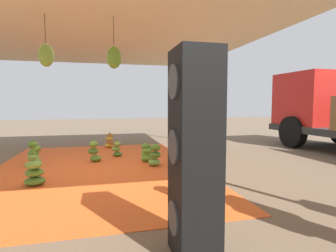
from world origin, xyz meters
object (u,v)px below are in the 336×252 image
object	(u,v)px
banana_bunch_0	(117,150)
banana_bunch_6	(34,174)
banana_bunch_7	(109,141)
speaker_stack	(194,154)
banana_bunch_1	(155,156)
banana_bunch_5	(94,152)
banana_bunch_4	(211,179)
banana_bunch_8	(181,181)
banana_bunch_2	(147,153)
banana_bunch_3	(34,154)

from	to	relation	value
banana_bunch_0	banana_bunch_6	xyz separation A→B (m)	(2.24, -1.52, 0.01)
banana_bunch_7	speaker_stack	distance (m)	6.56
banana_bunch_0	banana_bunch_1	bearing A→B (deg)	29.51
banana_bunch_0	banana_bunch_6	size ratio (longest dim) A/B	0.92
banana_bunch_6	speaker_stack	distance (m)	3.41
banana_bunch_5	speaker_stack	bearing A→B (deg)	12.61
speaker_stack	banana_bunch_4	bearing A→B (deg)	152.43
banana_bunch_8	speaker_stack	distance (m)	1.74
banana_bunch_7	banana_bunch_8	world-z (taller)	banana_bunch_8
banana_bunch_2	banana_bunch_6	size ratio (longest dim) A/B	0.97
banana_bunch_2	banana_bunch_7	size ratio (longest dim) A/B	0.98
banana_bunch_1	banana_bunch_2	distance (m)	0.52
banana_bunch_3	banana_bunch_6	size ratio (longest dim) A/B	1.19
banana_bunch_5	speaker_stack	xyz separation A→B (m)	(4.41, 0.99, 0.71)
banana_bunch_2	banana_bunch_7	world-z (taller)	banana_bunch_7
banana_bunch_0	banana_bunch_1	distance (m)	1.54
banana_bunch_0	banana_bunch_3	world-z (taller)	banana_bunch_3
banana_bunch_4	speaker_stack	distance (m)	2.03
banana_bunch_5	banana_bunch_2	bearing A→B (deg)	76.17
banana_bunch_0	banana_bunch_6	bearing A→B (deg)	-34.17
banana_bunch_1	banana_bunch_6	xyz separation A→B (m)	(0.90, -2.28, -0.04)
banana_bunch_5	banana_bunch_4	bearing A→B (deg)	34.33
banana_bunch_0	banana_bunch_7	distance (m)	1.56
banana_bunch_6	banana_bunch_8	xyz separation A→B (m)	(1.14, 2.29, 0.04)
banana_bunch_1	banana_bunch_3	distance (m)	2.74
banana_bunch_3	banana_bunch_7	size ratio (longest dim) A/B	1.19
banana_bunch_2	banana_bunch_4	size ratio (longest dim) A/B	1.03
banana_bunch_6	speaker_stack	xyz separation A→B (m)	(2.70, 1.94, 0.74)
banana_bunch_4	banana_bunch_7	size ratio (longest dim) A/B	0.96
banana_bunch_2	speaker_stack	world-z (taller)	speaker_stack
banana_bunch_8	speaker_stack	bearing A→B (deg)	-12.45
banana_bunch_6	speaker_stack	bearing A→B (deg)	35.74
banana_bunch_2	speaker_stack	size ratio (longest dim) A/B	0.25
banana_bunch_0	banana_bunch_6	distance (m)	2.71
banana_bunch_0	speaker_stack	distance (m)	5.02
banana_bunch_8	speaker_stack	xyz separation A→B (m)	(1.56, -0.34, 0.70)
banana_bunch_0	banana_bunch_3	xyz separation A→B (m)	(0.60, -1.88, 0.08)
banana_bunch_4	speaker_stack	size ratio (longest dim) A/B	0.25
speaker_stack	banana_bunch_7	bearing A→B (deg)	-175.02
banana_bunch_4	banana_bunch_5	xyz separation A→B (m)	(-2.73, -1.86, 0.04)
banana_bunch_1	banana_bunch_2	bearing A→B (deg)	-168.15
banana_bunch_7	speaker_stack	xyz separation A→B (m)	(6.50, 0.57, 0.72)
banana_bunch_6	banana_bunch_7	xyz separation A→B (m)	(-3.80, 1.38, 0.02)
banana_bunch_4	speaker_stack	bearing A→B (deg)	-27.57
banana_bunch_2	banana_bunch_5	xyz separation A→B (m)	(-0.30, -1.22, 0.02)
banana_bunch_0	banana_bunch_2	size ratio (longest dim) A/B	0.95
banana_bunch_0	banana_bunch_3	bearing A→B (deg)	-72.28
banana_bunch_7	banana_bunch_3	bearing A→B (deg)	-38.84
banana_bunch_2	banana_bunch_7	distance (m)	2.52
banana_bunch_0	banana_bunch_8	world-z (taller)	banana_bunch_8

